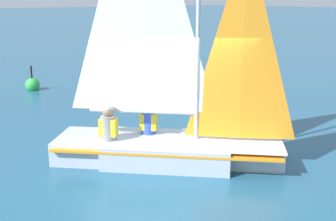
# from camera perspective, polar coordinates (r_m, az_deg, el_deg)

# --- Properties ---
(ground_plane) EXTENTS (260.00, 260.00, 0.00)m
(ground_plane) POSITION_cam_1_polar(r_m,az_deg,el_deg) (8.63, 0.00, -6.84)
(ground_plane) COLOR #235675
(sailboat_main) EXTENTS (4.10, 4.18, 5.94)m
(sailboat_main) POSITION_cam_1_polar(r_m,az_deg,el_deg) (8.35, -0.12, -1.41)
(sailboat_main) COLOR #B2BCCC
(sailboat_main) RESTS_ON ground_plane
(sailor_helm) EXTENTS (0.42, 0.43, 1.16)m
(sailor_helm) POSITION_cam_1_polar(r_m,az_deg,el_deg) (8.80, -2.64, -2.05)
(sailor_helm) COLOR black
(sailor_helm) RESTS_ON ground_plane
(sailor_crew) EXTENTS (0.42, 0.43, 1.16)m
(sailor_crew) POSITION_cam_1_polar(r_m,az_deg,el_deg) (8.48, -8.05, -2.85)
(sailor_crew) COLOR black
(sailor_crew) RESTS_ON ground_plane
(buoy_marker) EXTENTS (0.51, 0.51, 0.95)m
(buoy_marker) POSITION_cam_1_polar(r_m,az_deg,el_deg) (15.89, -17.89, 3.33)
(buoy_marker) COLOR green
(buoy_marker) RESTS_ON ground_plane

